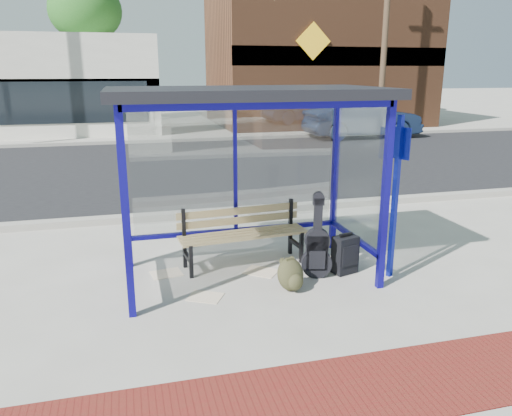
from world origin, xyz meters
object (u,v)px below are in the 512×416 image
object	(u,v)px
backpack	(291,275)
fire_hydrant	(407,123)
suitcase	(345,255)
bench	(242,231)
guitar_bag	(317,249)
parked_car	(362,119)

from	to	relation	value
backpack	fire_hydrant	xyz separation A→B (m)	(10.07, 14.23, 0.19)
suitcase	bench	bearing A→B (deg)	135.25
suitcase	guitar_bag	bearing A→B (deg)	169.06
guitar_bag	suitcase	world-z (taller)	guitar_bag
parked_car	fire_hydrant	world-z (taller)	parked_car
bench	suitcase	world-z (taller)	bench
parked_car	fire_hydrant	size ratio (longest dim) A/B	6.36
fire_hydrant	bench	bearing A→B (deg)	-128.32
bench	guitar_bag	bearing A→B (deg)	-46.43
parked_car	fire_hydrant	bearing A→B (deg)	-65.93
fire_hydrant	parked_car	bearing A→B (deg)	-154.77
bench	backpack	size ratio (longest dim) A/B	4.38
bench	suitcase	xyz separation A→B (m)	(1.24, -0.68, -0.22)
guitar_bag	backpack	xyz separation A→B (m)	(-0.45, -0.30, -0.20)
suitcase	backpack	world-z (taller)	suitcase
guitar_bag	fire_hydrant	xyz separation A→B (m)	(9.62, 13.93, -0.00)
bench	suitcase	bearing A→B (deg)	-34.06
guitar_bag	fire_hydrant	world-z (taller)	guitar_bag
parked_car	bench	bearing A→B (deg)	146.06
suitcase	backpack	size ratio (longest dim) A/B	1.35
backpack	parked_car	size ratio (longest dim) A/B	0.09
backpack	fire_hydrant	distance (m)	17.43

